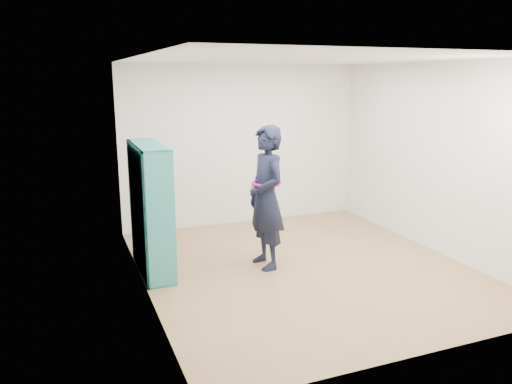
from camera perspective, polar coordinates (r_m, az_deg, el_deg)
name	(u,v)px	position (r m, az deg, el deg)	size (l,w,h in m)	color
floor	(304,267)	(6.53, 5.47, -8.53)	(4.50, 4.50, 0.00)	olive
ceiling	(308,59)	(6.07, 6.01, 14.92)	(4.50, 4.50, 0.00)	white
wall_left	(142,180)	(5.56, -12.95, 1.36)	(0.02, 4.50, 2.60)	silver
wall_right	(436,158)	(7.30, 19.86, 3.65)	(0.02, 4.50, 2.60)	silver
wall_back	(243,145)	(8.21, -1.50, 5.38)	(4.00, 0.02, 2.60)	silver
wall_front	(432,213)	(4.34, 19.43, -2.29)	(4.00, 0.02, 2.60)	silver
bookshelf	(149,210)	(6.29, -12.18, -2.05)	(0.35, 1.20, 1.61)	teal
person	(266,197)	(6.27, 1.18, -0.63)	(0.48, 0.69, 1.82)	black
smartphone	(253,188)	(6.26, -0.39, 0.47)	(0.03, 0.11, 0.14)	silver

